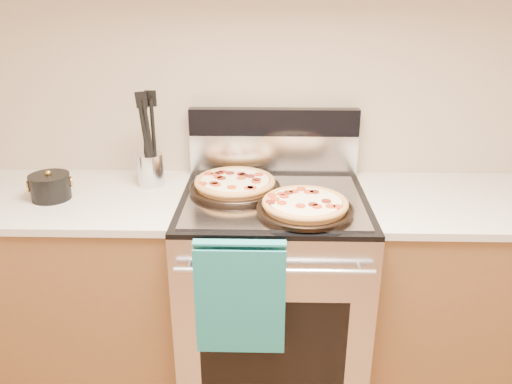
{
  "coord_description": "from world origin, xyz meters",
  "views": [
    {
      "loc": [
        -0.03,
        -0.23,
        1.7
      ],
      "look_at": [
        -0.07,
        1.55,
        0.99
      ],
      "focal_mm": 35.0,
      "sensor_mm": 36.0,
      "label": 1
    }
  ],
  "objects_px": {
    "saucepan": "(50,188)",
    "pepperoni_pizza_front": "(305,206)",
    "pepperoni_pizza_back": "(235,184)",
    "utensil_crock": "(151,169)",
    "range_body": "(272,296)"
  },
  "relations": [
    {
      "from": "pepperoni_pizza_back",
      "to": "pepperoni_pizza_front",
      "type": "height_order",
      "value": "pepperoni_pizza_back"
    },
    {
      "from": "range_body",
      "to": "pepperoni_pizza_back",
      "type": "xyz_separation_m",
      "value": [
        -0.16,
        0.07,
        0.5
      ]
    },
    {
      "from": "utensil_crock",
      "to": "saucepan",
      "type": "relative_size",
      "value": 0.91
    },
    {
      "from": "range_body",
      "to": "pepperoni_pizza_back",
      "type": "height_order",
      "value": "pepperoni_pizza_back"
    },
    {
      "from": "range_body",
      "to": "saucepan",
      "type": "height_order",
      "value": "saucepan"
    },
    {
      "from": "pepperoni_pizza_back",
      "to": "saucepan",
      "type": "bearing_deg",
      "value": -174.24
    },
    {
      "from": "range_body",
      "to": "pepperoni_pizza_front",
      "type": "distance_m",
      "value": 0.53
    },
    {
      "from": "pepperoni_pizza_back",
      "to": "utensil_crock",
      "type": "bearing_deg",
      "value": 166.15
    },
    {
      "from": "range_body",
      "to": "pepperoni_pizza_front",
      "type": "relative_size",
      "value": 2.48
    },
    {
      "from": "saucepan",
      "to": "pepperoni_pizza_front",
      "type": "bearing_deg",
      "value": -7.71
    },
    {
      "from": "range_body",
      "to": "pepperoni_pizza_front",
      "type": "xyz_separation_m",
      "value": [
        0.12,
        -0.14,
        0.5
      ]
    },
    {
      "from": "range_body",
      "to": "saucepan",
      "type": "distance_m",
      "value": 1.04
    },
    {
      "from": "pepperoni_pizza_front",
      "to": "saucepan",
      "type": "bearing_deg",
      "value": 172.29
    },
    {
      "from": "pepperoni_pizza_back",
      "to": "pepperoni_pizza_front",
      "type": "relative_size",
      "value": 1.04
    },
    {
      "from": "utensil_crock",
      "to": "range_body",
      "type": "bearing_deg",
      "value": -16.81
    }
  ]
}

